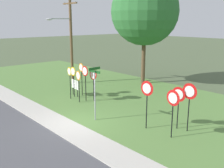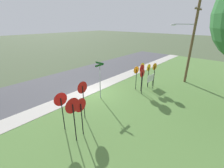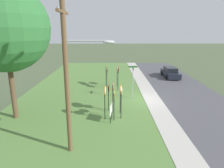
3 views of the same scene
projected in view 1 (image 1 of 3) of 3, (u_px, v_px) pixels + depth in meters
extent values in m
plane|color=#4C5B3D|center=(77.00, 123.00, 14.80)|extent=(160.00, 160.00, 0.00)
cube|color=#BCB7AD|center=(64.00, 127.00, 14.27)|extent=(44.00, 1.60, 0.06)
cube|color=#567F3D|center=(146.00, 102.00, 18.69)|extent=(44.00, 12.00, 0.04)
cylinder|color=black|center=(79.00, 89.00, 18.37)|extent=(0.06, 0.06, 2.00)
cylinder|color=orange|center=(78.00, 76.00, 18.13)|extent=(0.67, 0.14, 0.68)
cylinder|color=white|center=(78.00, 76.00, 18.12)|extent=(0.52, 0.10, 0.53)
cylinder|color=black|center=(94.00, 87.00, 18.62)|extent=(0.06, 0.06, 2.03)
cylinder|color=red|center=(93.00, 74.00, 18.37)|extent=(0.75, 0.04, 0.75)
cylinder|color=white|center=(93.00, 75.00, 18.36)|extent=(0.59, 0.02, 0.59)
cylinder|color=black|center=(82.00, 81.00, 20.03)|extent=(0.06, 0.06, 2.26)
cylinder|color=orange|center=(81.00, 67.00, 19.75)|extent=(0.65, 0.10, 0.65)
cylinder|color=white|center=(81.00, 67.00, 19.74)|extent=(0.51, 0.06, 0.51)
cylinder|color=black|center=(70.00, 85.00, 19.14)|extent=(0.06, 0.06, 2.14)
cylinder|color=gold|center=(69.00, 71.00, 18.87)|extent=(0.60, 0.10, 0.61)
cylinder|color=white|center=(69.00, 71.00, 18.86)|extent=(0.47, 0.07, 0.47)
cylinder|color=black|center=(74.00, 84.00, 19.73)|extent=(0.06, 0.06, 2.03)
cylinder|color=gold|center=(73.00, 71.00, 19.47)|extent=(0.67, 0.04, 0.67)
cylinder|color=white|center=(73.00, 71.00, 19.46)|extent=(0.52, 0.02, 0.52)
cylinder|color=black|center=(86.00, 86.00, 18.72)|extent=(0.06, 0.06, 2.25)
cylinder|color=red|center=(85.00, 71.00, 18.44)|extent=(0.73, 0.06, 0.73)
cylinder|color=white|center=(85.00, 71.00, 18.43)|extent=(0.57, 0.04, 0.57)
cylinder|color=black|center=(147.00, 108.00, 13.79)|extent=(0.06, 0.06, 2.31)
cone|color=red|center=(147.00, 88.00, 13.51)|extent=(0.80, 0.07, 0.80)
cone|color=white|center=(147.00, 88.00, 13.50)|extent=(0.54, 0.04, 0.54)
cylinder|color=black|center=(178.00, 111.00, 13.80)|extent=(0.06, 0.06, 2.00)
cone|color=red|center=(179.00, 94.00, 13.55)|extent=(0.80, 0.10, 0.80)
cone|color=silver|center=(178.00, 94.00, 13.54)|extent=(0.54, 0.06, 0.54)
cylinder|color=black|center=(189.00, 111.00, 13.43)|extent=(0.06, 0.06, 2.26)
cone|color=red|center=(189.00, 91.00, 13.16)|extent=(0.84, 0.04, 0.84)
cone|color=white|center=(189.00, 91.00, 13.14)|extent=(0.57, 0.02, 0.57)
cylinder|color=black|center=(172.00, 117.00, 12.69)|extent=(0.06, 0.06, 2.13)
cone|color=red|center=(173.00, 98.00, 12.43)|extent=(0.80, 0.10, 0.80)
cone|color=silver|center=(173.00, 98.00, 12.42)|extent=(0.54, 0.06, 0.54)
cylinder|color=#9EA0A8|center=(95.00, 97.00, 14.91)|extent=(0.07, 0.07, 2.81)
cylinder|color=#9EA0A8|center=(95.00, 73.00, 14.58)|extent=(0.09, 0.09, 0.03)
cube|color=#19511E|center=(95.00, 72.00, 14.57)|extent=(0.96, 0.04, 0.15)
cube|color=#19511E|center=(94.00, 69.00, 14.53)|extent=(0.04, 0.82, 0.15)
cylinder|color=brown|center=(71.00, 39.00, 23.37)|extent=(0.24, 0.24, 8.14)
cube|color=brown|center=(70.00, 3.00, 22.64)|extent=(2.10, 0.12, 0.12)
cylinder|color=gray|center=(65.00, 3.00, 23.23)|extent=(0.09, 0.09, 0.10)
cylinder|color=gray|center=(75.00, 2.00, 22.01)|extent=(0.09, 0.09, 0.10)
cylinder|color=#9EA0A8|center=(60.00, 19.00, 22.26)|extent=(0.08, 2.11, 0.08)
ellipsoid|color=#B7B7BC|center=(49.00, 19.00, 21.59)|extent=(0.40, 0.56, 0.18)
cylinder|color=black|center=(73.00, 91.00, 20.46)|extent=(0.05, 0.05, 0.55)
cylinder|color=black|center=(77.00, 93.00, 19.84)|extent=(0.05, 0.05, 0.55)
cube|color=white|center=(75.00, 84.00, 20.00)|extent=(1.09, 0.18, 0.70)
cylinder|color=brown|center=(143.00, 57.00, 23.78)|extent=(0.36, 0.36, 4.99)
sphere|color=#2D6B33|center=(145.00, 11.00, 22.84)|extent=(5.99, 5.99, 5.99)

